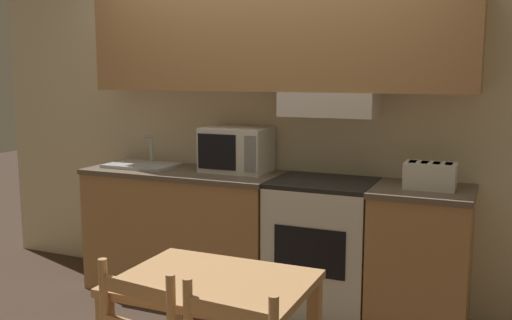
% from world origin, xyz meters
% --- Properties ---
extents(ground_plane, '(16.00, 16.00, 0.00)m').
position_xyz_m(ground_plane, '(0.00, 0.00, 0.00)').
color(ground_plane, '#3D2D23').
extents(wall_back, '(5.12, 0.38, 2.55)m').
position_xyz_m(wall_back, '(0.01, -0.06, 1.53)').
color(wall_back, beige).
rests_on(wall_back, ground_plane).
extents(lower_counter_main, '(1.45, 0.59, 0.92)m').
position_xyz_m(lower_counter_main, '(-0.64, -0.29, 0.46)').
color(lower_counter_main, tan).
rests_on(lower_counter_main, ground_plane).
extents(lower_counter_right_stub, '(0.61, 0.59, 0.92)m').
position_xyz_m(lower_counter_right_stub, '(1.06, -0.29, 0.46)').
color(lower_counter_right_stub, tan).
rests_on(lower_counter_right_stub, ground_plane).
extents(stove_range, '(0.67, 0.56, 0.92)m').
position_xyz_m(stove_range, '(0.42, -0.28, 0.46)').
color(stove_range, white).
rests_on(stove_range, ground_plane).
extents(microwave, '(0.47, 0.33, 0.32)m').
position_xyz_m(microwave, '(-0.26, -0.19, 1.07)').
color(microwave, white).
rests_on(microwave, lower_counter_main).
extents(toaster, '(0.31, 0.18, 0.16)m').
position_xyz_m(toaster, '(1.10, -0.29, 1.00)').
color(toaster, white).
rests_on(toaster, lower_counter_right_stub).
extents(sink_basin, '(0.52, 0.35, 0.23)m').
position_xyz_m(sink_basin, '(-1.00, -0.29, 0.93)').
color(sink_basin, '#B7BABF').
rests_on(sink_basin, lower_counter_main).
extents(dining_table, '(0.81, 0.61, 0.74)m').
position_xyz_m(dining_table, '(0.39, -1.77, 0.60)').
color(dining_table, tan).
rests_on(dining_table, ground_plane).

